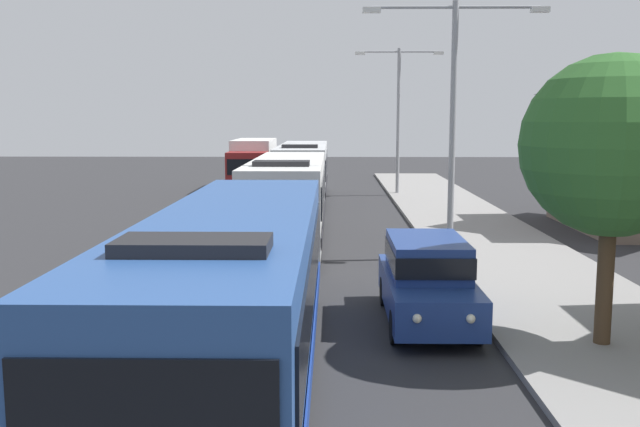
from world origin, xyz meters
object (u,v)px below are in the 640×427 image
Objects in this scene: streetlamp_far at (398,106)px; roadside_tree at (613,146)px; bus_lead at (236,293)px; bus_middle at (303,170)px; white_suv at (427,277)px; streetlamp_mid at (453,101)px; bus_second_in_line at (288,197)px; box_truck_oncoming at (253,163)px.

roadside_tree is (1.52, -27.48, -1.14)m from streetlamp_far.
bus_middle is at bearing 90.00° from bus_lead.
white_suv is 0.61× the size of streetlamp_mid.
bus_lead is 5.52m from white_suv.
streetlamp_far is 1.47× the size of roadside_tree.
bus_middle is 2.54× the size of white_suv.
bus_second_in_line is at bearing -90.00° from bus_middle.
bus_lead is 30.36m from streetlamp_far.
bus_middle is at bearing 109.00° from streetlamp_mid.
box_truck_oncoming is 31.60m from roadside_tree.
roadside_tree is (3.22, -1.84, 2.99)m from white_suv.
box_truck_oncoming reaches higher than white_suv.
bus_lead and bus_second_in_line have the same top height.
streetlamp_far is at bearing 79.69° from bus_lead.
streetlamp_far is at bearing 27.54° from bus_middle.
white_suv is 0.58× the size of streetlamp_far.
streetlamp_far is (8.70, -2.34, 3.45)m from box_truck_oncoming.
white_suv is at bearing 47.58° from bus_lead.
bus_second_in_line is at bearing -108.80° from streetlamp_far.
bus_second_in_line is at bearing 120.77° from roadside_tree.
streetlamp_far is (5.40, 29.68, 3.47)m from bus_lead.
box_truck_oncoming is 9.65m from streetlamp_far.
roadside_tree reaches higher than bus_middle.
bus_middle is (0.00, 26.86, 0.00)m from bus_lead.
streetlamp_far is at bearing 90.00° from streetlamp_mid.
bus_lead is 1.39× the size of streetlamp_far.
bus_second_in_line is 13.72m from roadside_tree.
bus_second_in_line is 0.88× the size of bus_middle.
bus_middle reaches higher than box_truck_oncoming.
streetlamp_far is at bearing 86.21° from white_suv.
streetlamp_mid is at bearing 64.24° from bus_lead.
streetlamp_mid is at bearing 99.59° from roadside_tree.
bus_second_in_line reaches higher than white_suv.
bus_middle is 1.54× the size of streetlamp_mid.
box_truck_oncoming is at bearing 100.29° from bus_second_in_line.
bus_middle is (0.00, 13.04, 0.00)m from bus_second_in_line.
streetlamp_far is (5.40, 15.86, 3.47)m from bus_second_in_line.
streetlamp_far reaches higher than bus_lead.
streetlamp_mid reaches higher than bus_second_in_line.
box_truck_oncoming is (-3.30, 5.15, 0.02)m from bus_middle.
bus_lead and bus_middle have the same top height.
box_truck_oncoming is at bearing 164.97° from streetlamp_far.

